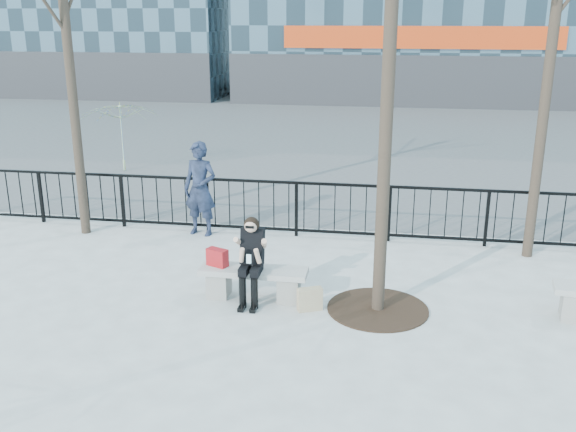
# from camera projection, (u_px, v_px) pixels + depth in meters

# --- Properties ---
(ground) EXTENTS (120.00, 120.00, 0.00)m
(ground) POSITION_uv_depth(u_px,v_px,m) (254.00, 298.00, 9.90)
(ground) COLOR gray
(ground) RESTS_ON ground
(street_surface) EXTENTS (60.00, 23.00, 0.01)m
(street_surface) POSITION_uv_depth(u_px,v_px,m) (340.00, 131.00, 24.01)
(street_surface) COLOR #474747
(street_surface) RESTS_ON ground
(railing) EXTENTS (14.00, 0.06, 1.10)m
(railing) POSITION_uv_depth(u_px,v_px,m) (286.00, 208.00, 12.56)
(railing) COLOR black
(railing) RESTS_ON ground
(tree_grate) EXTENTS (1.50, 1.50, 0.02)m
(tree_grate) POSITION_uv_depth(u_px,v_px,m) (378.00, 309.00, 9.50)
(tree_grate) COLOR black
(tree_grate) RESTS_ON ground
(bench_main) EXTENTS (1.65, 0.46, 0.49)m
(bench_main) POSITION_uv_depth(u_px,v_px,m) (254.00, 280.00, 9.81)
(bench_main) COLOR gray
(bench_main) RESTS_ON ground
(seated_woman) EXTENTS (0.50, 0.64, 1.34)m
(seated_woman) POSITION_uv_depth(u_px,v_px,m) (251.00, 261.00, 9.55)
(seated_woman) COLOR black
(seated_woman) RESTS_ON ground
(handbag) EXTENTS (0.36, 0.27, 0.27)m
(handbag) POSITION_uv_depth(u_px,v_px,m) (217.00, 257.00, 9.82)
(handbag) COLOR #A61419
(handbag) RESTS_ON bench_main
(shopping_bag) EXTENTS (0.39, 0.27, 0.35)m
(shopping_bag) POSITION_uv_depth(u_px,v_px,m) (310.00, 299.00, 9.44)
(shopping_bag) COLOR #C7BD8D
(shopping_bag) RESTS_ON ground
(standing_man) EXTENTS (0.75, 0.56, 1.86)m
(standing_man) POSITION_uv_depth(u_px,v_px,m) (200.00, 189.00, 12.52)
(standing_man) COLOR black
(standing_man) RESTS_ON ground
(vendor_umbrella) EXTENTS (2.24, 2.28, 1.92)m
(vendor_umbrella) POSITION_uv_depth(u_px,v_px,m) (121.00, 137.00, 17.63)
(vendor_umbrella) COLOR yellow
(vendor_umbrella) RESTS_ON ground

